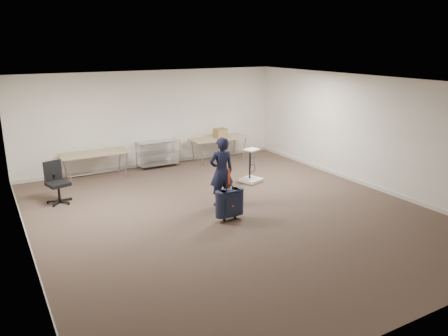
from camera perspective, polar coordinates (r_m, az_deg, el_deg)
ground at (r=9.52m, az=0.79°, el=-5.90°), size 9.00×9.00×0.00m
room_shell at (r=10.64m, az=-2.97°, el=-3.22°), size 8.00×9.00×9.00m
folding_table_left at (r=12.19m, az=-16.54°, el=1.71°), size 1.80×0.75×0.73m
folding_table_right at (r=13.52m, az=-0.69°, el=3.75°), size 1.80×0.75×0.73m
wire_shelf at (r=13.01m, az=-8.58°, el=2.01°), size 1.22×0.47×0.80m
person at (r=9.74m, az=-0.33°, el=-0.48°), size 0.61×0.44×1.58m
suitcase at (r=9.02m, az=0.73°, el=-4.59°), size 0.41×0.24×1.11m
office_chair at (r=10.75m, az=-20.86°, el=-2.74°), size 0.58×0.58×0.96m
equipment_cart at (r=11.54m, az=3.58°, el=-0.72°), size 0.61×0.61×0.90m
cardboard_box at (r=13.52m, az=-0.49°, el=4.59°), size 0.41×0.33×0.28m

